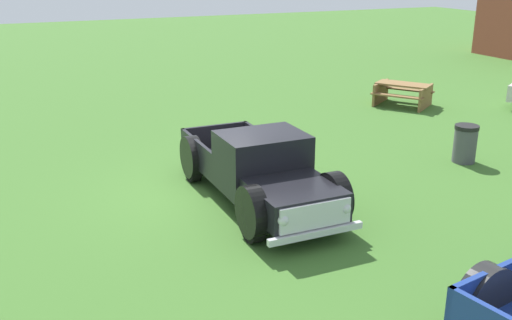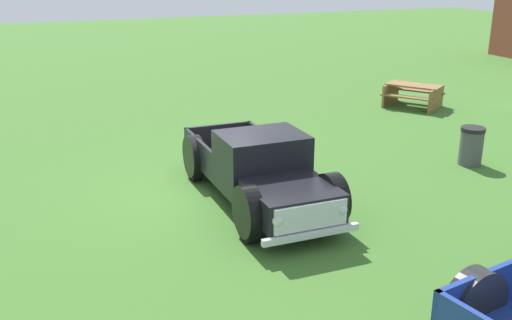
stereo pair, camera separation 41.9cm
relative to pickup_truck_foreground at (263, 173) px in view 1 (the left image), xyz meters
The scene contains 4 objects.
ground_plane 1.54m from the pickup_truck_foreground, 150.92° to the right, with size 80.00×80.00×0.00m, color #3D6B28.
pickup_truck_foreground is the anchor object (origin of this frame).
picnic_table 10.16m from the pickup_truck_foreground, 126.69° to the left, with size 2.32×2.24×0.78m.
trash_can 5.81m from the pickup_truck_foreground, 95.06° to the left, with size 0.59×0.59×0.95m.
Camera 1 is at (11.36, -4.10, 4.84)m, focal length 41.58 mm.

